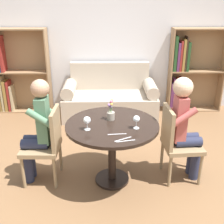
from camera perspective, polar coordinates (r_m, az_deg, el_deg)
name	(u,v)px	position (r m, az deg, el deg)	size (l,w,h in m)	color
ground_plane	(112,180)	(3.46, 0.02, -13.63)	(16.00, 16.00, 0.00)	brown
back_wall	(109,36)	(5.23, -0.52, 15.10)	(5.20, 0.05, 2.70)	silver
round_table	(112,134)	(3.13, 0.02, -4.58)	(1.03, 1.03, 0.74)	black
couch	(110,99)	(5.06, -0.43, 2.71)	(1.64, 0.80, 0.92)	#B7A893
bookshelf_left	(15,74)	(5.47, -19.07, 7.35)	(0.99, 0.28, 1.52)	#93704C
bookshelf_right	(188,72)	(5.41, 15.12, 7.91)	(0.99, 0.28, 1.52)	#93704C
chair_left	(47,142)	(3.30, -13.13, -6.03)	(0.43, 0.43, 0.90)	#937A56
chair_right	(177,141)	(3.34, 12.98, -5.69)	(0.45, 0.45, 0.90)	#937A56
person_left	(37,130)	(3.25, -14.91, -3.47)	(0.42, 0.35, 1.24)	#282D47
person_right	(185,126)	(3.28, 14.67, -2.71)	(0.43, 0.36, 1.25)	#282D47
wine_glass_left	(87,120)	(2.92, -5.11, -1.73)	(0.08, 0.08, 0.15)	white
wine_glass_right	(136,119)	(2.94, 4.99, -1.49)	(0.07, 0.07, 0.14)	white
flower_vase	(111,113)	(3.15, -0.25, -0.14)	(0.09, 0.09, 0.24)	#9E9384
knife_left_setting	(123,139)	(2.76, 2.25, -5.52)	(0.17, 0.10, 0.00)	silver
fork_left_setting	(126,141)	(2.73, 2.82, -5.89)	(0.19, 0.05, 0.00)	silver
knife_right_setting	(117,134)	(2.85, 1.04, -4.52)	(0.19, 0.03, 0.00)	silver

